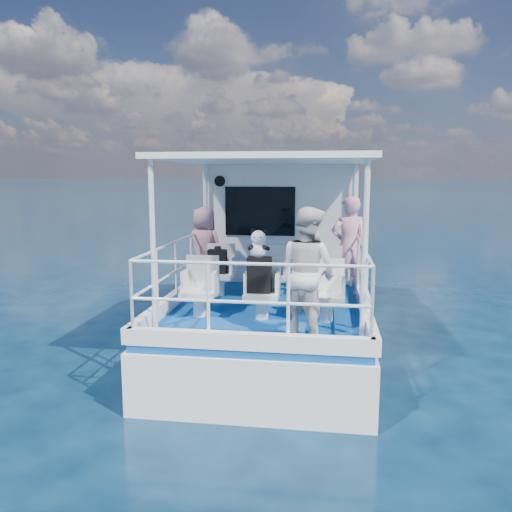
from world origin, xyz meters
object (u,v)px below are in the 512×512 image
Objects in this scene: backpack_center at (259,275)px; panda at (259,243)px; passenger_port_fwd at (204,248)px; passenger_stbd_aft at (308,272)px.

panda is at bearing 178.44° from backpack_center.
passenger_port_fwd reaches higher than panda.
passenger_port_fwd is 2.94× the size of backpack_center.
panda reaches higher than backpack_center.
passenger_port_fwd reaches higher than backpack_center.
passenger_stbd_aft is at bearing -43.75° from backpack_center.
backpack_center is (-0.70, 0.67, -0.18)m from passenger_stbd_aft.
passenger_stbd_aft is 1.01m from panda.
passenger_stbd_aft reaches higher than panda.
passenger_port_fwd is 0.90× the size of passenger_stbd_aft.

